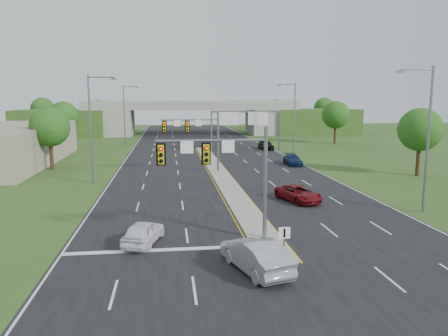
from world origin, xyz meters
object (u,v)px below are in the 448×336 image
Objects in this scene: overpass at (192,120)px; signal_mast_near at (228,165)px; sign_gantry at (245,119)px; car_far_b at (293,160)px; car_white at (143,232)px; car_silver at (256,255)px; keep_right_sign at (284,240)px; car_far_a at (299,194)px; car_far_c at (266,145)px; signal_mast_far at (199,133)px.

signal_mast_near is at bearing -91.62° from overpass.
sign_gantry is 2.51× the size of car_far_b.
car_silver is (5.84, -5.00, 0.13)m from car_white.
sign_gantry is at bearing 82.30° from keep_right_sign.
car_far_a is at bearing 52.96° from signal_mast_near.
car_far_b is 0.98× the size of car_far_c.
car_far_b is at bearing 57.72° from car_far_a.
overpass reaches higher than keep_right_sign.
overpass is at bearing 76.64° from car_far_a.
car_silver is at bearing -106.61° from car_far_b.
overpass is 80.07m from car_white.
signal_mast_near is 1.46× the size of car_far_a.
overpass reaches higher than sign_gantry.
signal_mast_near is 12.84m from car_far_a.
keep_right_sign is 50.04m from sign_gantry.
keep_right_sign is (2.26, -4.45, -3.21)m from signal_mast_near.
car_far_b is at bearing 20.58° from signal_mast_far.
signal_mast_far is at bearing 98.17° from car_far_a.
car_far_b is 17.51m from car_far_c.
car_far_b is (11.86, 34.34, -0.16)m from car_silver.
overpass is at bearing 100.79° from sign_gantry.
car_white is at bearing -57.69° from car_silver.
sign_gantry is 2.30× the size of car_silver.
signal_mast_far reaches higher than car_white.
car_far_a is at bearing -85.87° from overpass.
car_silver is 36.33m from car_far_b.
car_far_b is (10.36, -50.33, -2.87)m from overpass.
signal_mast_near is 1.71× the size of car_white.
keep_right_sign is at bearing -90.00° from overpass.
signal_mast_far is 1.71× the size of car_white.
car_far_c is (10.71, 51.70, -0.69)m from keep_right_sign.
keep_right_sign is (2.26, -29.45, -3.21)m from signal_mast_far.
signal_mast_far reaches higher than sign_gantry.
car_far_b is at bearing 67.00° from signal_mast_near.
overpass is (-6.68, 35.08, -1.69)m from sign_gantry.
keep_right_sign is 0.19× the size of sign_gantry.
keep_right_sign reaches higher than car_silver.
car_silver is at bearing -105.80° from car_far_c.
sign_gantry is 16.34m from car_far_b.
signal_mast_near is at bearing -144.53° from car_far_a.
sign_gantry reaches higher than keep_right_sign.
overpass reaches higher than car_silver.
car_far_c reaches higher than car_white.
signal_mast_near is 80.11m from overpass.
car_white is 0.81× the size of car_silver.
signal_mast_near is at bearing -110.56° from car_far_b.
car_white is at bearing -101.65° from signal_mast_far.
car_white is at bearing -160.56° from car_far_a.
car_silver reaches higher than car_far_a.
car_far_b is at bearing -78.37° from overpass.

